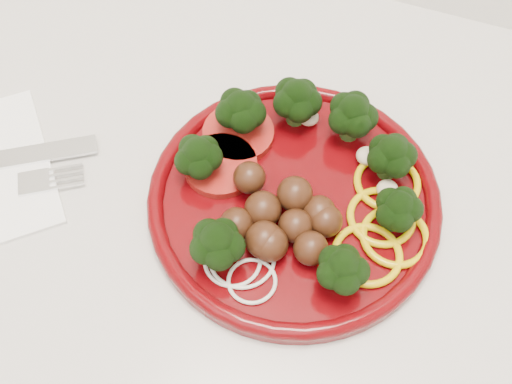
% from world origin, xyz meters
% --- Properties ---
extents(counter, '(2.40, 0.60, 0.90)m').
position_xyz_m(counter, '(0.00, 1.70, 0.45)').
color(counter, silver).
rests_on(counter, ground).
extents(plate, '(0.24, 0.24, 0.05)m').
position_xyz_m(plate, '(0.22, 1.73, 0.92)').
color(plate, '#4A0306').
rests_on(plate, counter).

